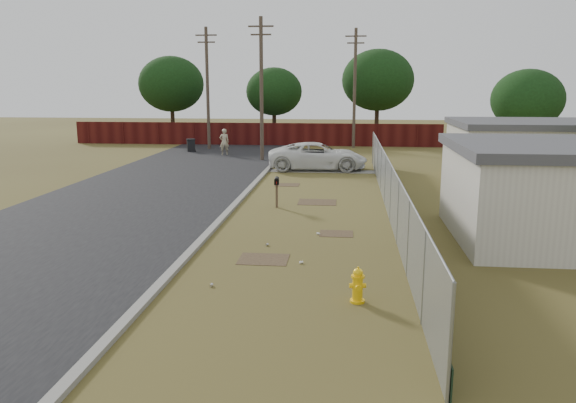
# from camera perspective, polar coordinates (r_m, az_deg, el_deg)

# --- Properties ---
(ground) EXTENTS (120.00, 120.00, 0.00)m
(ground) POSITION_cam_1_polar(r_m,az_deg,el_deg) (20.69, 1.72, -1.77)
(ground) COLOR brown
(ground) RESTS_ON ground
(street) EXTENTS (15.10, 60.00, 0.12)m
(street) POSITION_cam_1_polar(r_m,az_deg,el_deg) (29.69, -10.22, 2.25)
(street) COLOR black
(street) RESTS_ON ground
(chainlink_fence) EXTENTS (0.10, 27.06, 2.02)m
(chainlink_fence) POSITION_cam_1_polar(r_m,az_deg,el_deg) (21.54, 10.25, 0.76)
(chainlink_fence) COLOR gray
(chainlink_fence) RESTS_ON ground
(privacy_fence) EXTENTS (30.00, 0.12, 1.80)m
(privacy_fence) POSITION_cam_1_polar(r_m,az_deg,el_deg) (45.85, -3.46, 6.86)
(privacy_fence) COLOR #48120F
(privacy_fence) RESTS_ON ground
(utility_poles) EXTENTS (12.60, 8.24, 9.00)m
(utility_poles) POSITION_cam_1_polar(r_m,az_deg,el_deg) (41.05, -1.25, 11.60)
(utility_poles) COLOR brown
(utility_poles) RESTS_ON ground
(houses) EXTENTS (9.30, 17.24, 3.10)m
(houses) POSITION_cam_1_polar(r_m,az_deg,el_deg) (24.83, 25.30, 3.05)
(houses) COLOR beige
(houses) RESTS_ON ground
(horizon_trees) EXTENTS (33.32, 31.94, 7.78)m
(horizon_trees) POSITION_cam_1_polar(r_m,az_deg,el_deg) (43.62, 5.24, 11.48)
(horizon_trees) COLOR #362718
(horizon_trees) RESTS_ON ground
(fire_hydrant) EXTENTS (0.39, 0.39, 0.84)m
(fire_hydrant) POSITION_cam_1_polar(r_m,az_deg,el_deg) (12.93, 7.09, -8.49)
(fire_hydrant) COLOR yellow
(fire_hydrant) RESTS_ON ground
(mailbox) EXTENTS (0.23, 0.54, 1.24)m
(mailbox) POSITION_cam_1_polar(r_m,az_deg,el_deg) (22.39, -1.16, 1.83)
(mailbox) COLOR brown
(mailbox) RESTS_ON ground
(pickup_truck) EXTENTS (5.80, 2.92, 1.58)m
(pickup_truck) POSITION_cam_1_polar(r_m,az_deg,el_deg) (32.57, 3.04, 4.63)
(pickup_truck) COLOR white
(pickup_truck) RESTS_ON ground
(pedestrian) EXTENTS (0.78, 0.65, 1.84)m
(pedestrian) POSITION_cam_1_polar(r_m,az_deg,el_deg) (39.54, -6.50, 6.03)
(pedestrian) COLOR #BCAE8A
(pedestrian) RESTS_ON ground
(trash_bin) EXTENTS (0.81, 0.79, 0.93)m
(trash_bin) POSITION_cam_1_polar(r_m,az_deg,el_deg) (41.99, -9.83, 5.67)
(trash_bin) COLOR black
(trash_bin) RESTS_ON ground
(scattered_litter) EXTENTS (2.45, 5.21, 0.07)m
(scattered_litter) POSITION_cam_1_polar(r_m,az_deg,el_deg) (16.31, -1.02, -5.38)
(scattered_litter) COLOR silver
(scattered_litter) RESTS_ON ground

